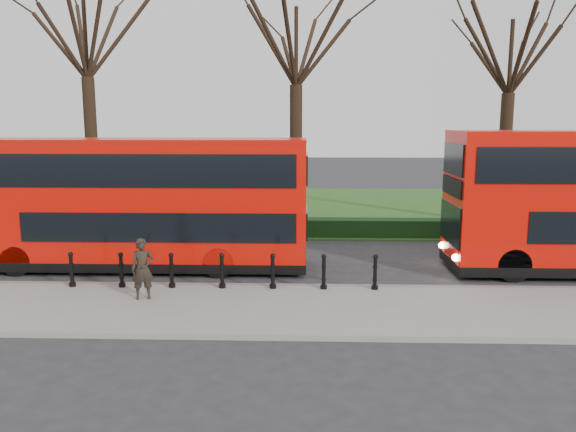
{
  "coord_description": "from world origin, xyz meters",
  "views": [
    {
      "loc": [
        2.47,
        -17.29,
        5.05
      ],
      "look_at": [
        1.91,
        0.5,
        2.0
      ],
      "focal_mm": 35.0,
      "sensor_mm": 36.0,
      "label": 1
    }
  ],
  "objects": [
    {
      "name": "bollard_row",
      "position": [
        0.02,
        -1.35,
        0.65
      ],
      "size": [
        9.14,
        0.15,
        1.0
      ],
      "color": "black",
      "rests_on": "pavement"
    },
    {
      "name": "hedge",
      "position": [
        0.0,
        6.8,
        0.4
      ],
      "size": [
        60.0,
        0.9,
        0.8
      ],
      "primitive_type": "cube",
      "color": "black",
      "rests_on": "ground"
    },
    {
      "name": "pavement",
      "position": [
        0.0,
        -3.0,
        0.07
      ],
      "size": [
        60.0,
        4.0,
        0.15
      ],
      "primitive_type": "cube",
      "color": "gray",
      "rests_on": "ground"
    },
    {
      "name": "tree_mid",
      "position": [
        2.0,
        10.0,
        8.86
      ],
      "size": [
        7.8,
        7.8,
        12.19
      ],
      "color": "black",
      "rests_on": "ground"
    },
    {
      "name": "yellow_line_inner",
      "position": [
        0.0,
        -0.5,
        0.01
      ],
      "size": [
        60.0,
        0.1,
        0.01
      ],
      "primitive_type": "cube",
      "color": "yellow",
      "rests_on": "ground"
    },
    {
      "name": "kerb",
      "position": [
        0.0,
        -1.0,
        0.07
      ],
      "size": [
        60.0,
        0.25,
        0.16
      ],
      "primitive_type": "cube",
      "color": "slate",
      "rests_on": "ground"
    },
    {
      "name": "grass_verge",
      "position": [
        0.0,
        15.0,
        0.03
      ],
      "size": [
        60.0,
        18.0,
        0.06
      ],
      "primitive_type": "cube",
      "color": "#284F1A",
      "rests_on": "ground"
    },
    {
      "name": "tree_left",
      "position": [
        -8.0,
        10.0,
        9.36
      ],
      "size": [
        8.24,
        8.24,
        12.87
      ],
      "color": "black",
      "rests_on": "ground"
    },
    {
      "name": "bus_lead",
      "position": [
        -3.06,
        1.37,
        2.23
      ],
      "size": [
        11.14,
        2.56,
        4.43
      ],
      "color": "red",
      "rests_on": "ground"
    },
    {
      "name": "tree_right",
      "position": [
        12.0,
        10.0,
        8.33
      ],
      "size": [
        7.33,
        7.33,
        11.46
      ],
      "color": "black",
      "rests_on": "ground"
    },
    {
      "name": "yellow_line_outer",
      "position": [
        0.0,
        -0.7,
        0.01
      ],
      "size": [
        60.0,
        0.1,
        0.01
      ],
      "primitive_type": "cube",
      "color": "yellow",
      "rests_on": "ground"
    },
    {
      "name": "ground",
      "position": [
        0.0,
        0.0,
        0.0
      ],
      "size": [
        120.0,
        120.0,
        0.0
      ],
      "primitive_type": "plane",
      "color": "#28282B",
      "rests_on": "ground"
    },
    {
      "name": "pedestrian",
      "position": [
        -2.01,
        -2.43,
        1.0
      ],
      "size": [
        0.71,
        0.56,
        1.7
      ],
      "primitive_type": "imported",
      "rotation": [
        0.0,
        0.0,
        0.27
      ],
      "color": "black",
      "rests_on": "pavement"
    }
  ]
}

